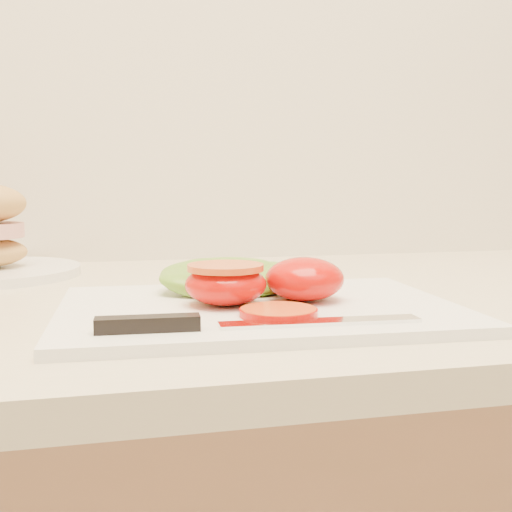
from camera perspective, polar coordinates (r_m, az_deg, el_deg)
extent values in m
cube|color=white|center=(0.61, 0.22, -4.75)|extent=(0.38, 0.28, 0.01)
ellipsoid|color=#C70001|center=(0.63, 4.34, -2.04)|extent=(0.08, 0.08, 0.04)
ellipsoid|color=#C70001|center=(0.61, -2.72, -2.55)|extent=(0.08, 0.08, 0.04)
cylinder|color=red|center=(0.60, -2.72, -1.01)|extent=(0.07, 0.07, 0.01)
cylinder|color=#CD5E20|center=(0.56, 2.01, -5.00)|extent=(0.07, 0.07, 0.01)
ellipsoid|color=#5EA12A|center=(0.68, -2.33, -1.93)|extent=(0.17, 0.12, 0.03)
ellipsoid|color=#5EA12A|center=(0.70, 1.39, -1.94)|extent=(0.14, 0.12, 0.02)
cube|color=silver|center=(0.53, 5.77, -5.85)|extent=(0.17, 0.03, 0.00)
cube|color=black|center=(0.51, -9.60, -5.96)|extent=(0.08, 0.02, 0.01)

